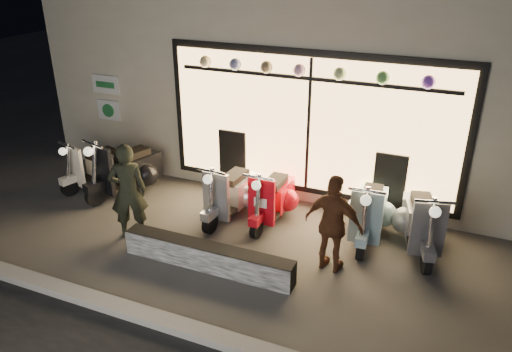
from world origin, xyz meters
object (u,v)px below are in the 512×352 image
Objects in this scene: scooter_silver at (233,191)px; man at (128,192)px; graffiti_barrier at (208,257)px; woman at (334,224)px; scooter_red at (274,196)px.

man reaches higher than scooter_silver.
woman is (1.71, 0.71, 0.57)m from graffiti_barrier.
graffiti_barrier is at bearing -72.53° from scooter_silver.
woman is (3.32, 0.38, -0.06)m from man.
scooter_red is at bearing 15.62° from scooter_silver.
scooter_silver is 1.88m from man.
scooter_red is 0.95× the size of woman.
woman is at bearing -39.00° from scooter_red.
scooter_silver is 0.74m from scooter_red.
scooter_red is 2.50m from man.
scooter_silver is at bearing -164.13° from man.
man is at bearing 15.26° from woman.
man is (-1.95, -1.52, 0.41)m from scooter_red.
graffiti_barrier is at bearing 31.28° from woman.
woman is (2.10, -1.00, 0.33)m from scooter_silver.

